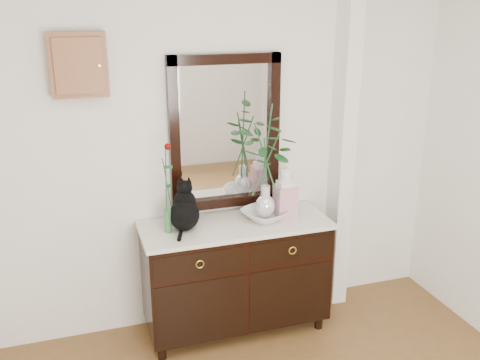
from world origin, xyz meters
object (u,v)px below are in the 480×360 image
object	(u,v)px
lotus_bowl	(265,215)
ginger_jar	(285,192)
sideboard	(236,271)
cat	(184,206)

from	to	relation	value
lotus_bowl	ginger_jar	size ratio (longest dim) A/B	0.83
sideboard	lotus_bowl	size ratio (longest dim) A/B	4.25
ginger_jar	cat	bearing A→B (deg)	178.30
sideboard	ginger_jar	xyz separation A→B (m)	(0.37, -0.00, 0.57)
cat	lotus_bowl	size ratio (longest dim) A/B	1.07
cat	ginger_jar	distance (m)	0.73
cat	ginger_jar	world-z (taller)	ginger_jar
sideboard	cat	size ratio (longest dim) A/B	3.99
sideboard	ginger_jar	bearing A→B (deg)	-0.02
sideboard	lotus_bowl	xyz separation A→B (m)	(0.22, -0.01, 0.41)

